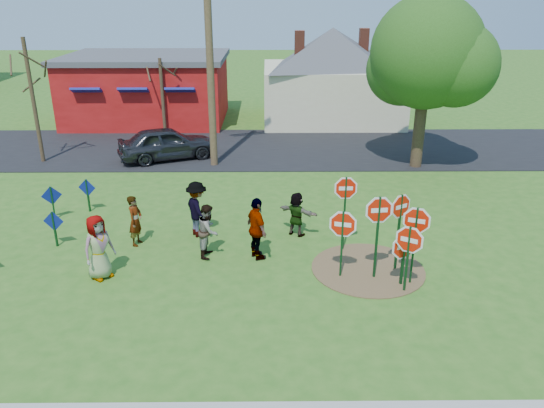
% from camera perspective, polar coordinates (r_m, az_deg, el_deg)
% --- Properties ---
extents(ground, '(120.00, 120.00, 0.00)m').
position_cam_1_polar(ground, '(16.12, -6.38, -5.33)').
color(ground, '#2E621C').
rests_on(ground, ground).
extents(road, '(120.00, 7.50, 0.04)m').
position_cam_1_polar(road, '(26.82, -4.06, 6.01)').
color(road, black).
rests_on(road, ground).
extents(dirt_patch, '(3.20, 3.20, 0.03)m').
position_cam_1_polar(dirt_patch, '(15.41, 10.26, -6.86)').
color(dirt_patch, brown).
rests_on(dirt_patch, ground).
extents(red_building, '(9.40, 7.69, 3.90)m').
position_cam_1_polar(red_building, '(33.47, -13.16, 12.10)').
color(red_building, maroon).
rests_on(red_building, ground).
extents(cream_house, '(9.40, 9.40, 6.50)m').
position_cam_1_polar(cream_house, '(32.78, 6.41, 14.03)').
color(cream_house, beige).
rests_on(cream_house, ground).
extents(stop_sign_a, '(0.98, 0.26, 2.08)m').
position_cam_1_polar(stop_sign_a, '(14.30, 7.60, -2.76)').
color(stop_sign_a, '#103B1A').
rests_on(stop_sign_a, ground).
extents(stop_sign_b, '(0.93, 0.06, 2.47)m').
position_cam_1_polar(stop_sign_b, '(15.70, 7.90, 0.97)').
color(stop_sign_b, '#103B1A').
rests_on(stop_sign_b, ground).
extents(stop_sign_c, '(0.91, 0.39, 2.34)m').
position_cam_1_polar(stop_sign_c, '(14.25, 15.21, -2.54)').
color(stop_sign_c, '#103B1A').
rests_on(stop_sign_c, ground).
extents(stop_sign_d, '(0.80, 0.51, 2.39)m').
position_cam_1_polar(stop_sign_d, '(14.84, 13.63, -0.96)').
color(stop_sign_d, '#103B1A').
rests_on(stop_sign_d, ground).
extents(stop_sign_e, '(0.97, 0.41, 1.68)m').
position_cam_1_polar(stop_sign_e, '(14.34, 14.02, -4.69)').
color(stop_sign_e, '#103B1A').
rests_on(stop_sign_e, ground).
extents(stop_sign_f, '(0.85, 0.54, 1.99)m').
position_cam_1_polar(stop_sign_f, '(13.94, 14.52, -4.18)').
color(stop_sign_f, '#103B1A').
rests_on(stop_sign_f, ground).
extents(stop_sign_g, '(1.01, 0.14, 2.52)m').
position_cam_1_polar(stop_sign_g, '(14.26, 11.37, -1.58)').
color(stop_sign_g, '#103B1A').
rests_on(stop_sign_g, ground).
extents(blue_diamond_b, '(0.65, 0.10, 1.16)m').
position_cam_1_polar(blue_diamond_b, '(17.50, -22.40, -2.11)').
color(blue_diamond_b, '#103B1A').
rests_on(blue_diamond_b, ground).
extents(blue_diamond_c, '(0.63, 0.26, 1.21)m').
position_cam_1_polar(blue_diamond_c, '(19.60, -22.57, 0.49)').
color(blue_diamond_c, '#103B1A').
rests_on(blue_diamond_c, ground).
extents(blue_diamond_d, '(0.64, 0.15, 1.23)m').
position_cam_1_polar(blue_diamond_d, '(19.86, -19.24, 1.27)').
color(blue_diamond_d, '#103B1A').
rests_on(blue_diamond_d, ground).
extents(person_a, '(1.02, 1.06, 1.83)m').
position_cam_1_polar(person_a, '(15.11, -18.17, -4.43)').
color(person_a, '#45498B').
rests_on(person_a, ground).
extents(person_b, '(0.50, 0.66, 1.61)m').
position_cam_1_polar(person_b, '(16.80, -14.49, -1.73)').
color(person_b, '#227F69').
rests_on(person_b, ground).
extents(person_c, '(0.70, 0.86, 1.62)m').
position_cam_1_polar(person_c, '(15.70, -6.86, -2.84)').
color(person_c, brown).
rests_on(person_c, ground).
extents(person_d, '(1.18, 1.36, 1.82)m').
position_cam_1_polar(person_d, '(16.99, -8.06, -0.56)').
color(person_d, '#303135').
rests_on(person_d, ground).
extents(person_e, '(0.90, 1.20, 1.90)m').
position_cam_1_polar(person_e, '(15.35, -1.64, -2.70)').
color(person_e, '#5B3263').
rests_on(person_e, ground).
extents(person_f, '(1.37, 1.08, 1.45)m').
position_cam_1_polar(person_f, '(16.95, 2.65, -1.08)').
color(person_f, '#1B4E2E').
rests_on(person_f, ground).
extents(suv, '(4.78, 3.36, 1.51)m').
position_cam_1_polar(suv, '(25.23, -11.23, 6.44)').
color(suv, '#2F2F34').
rests_on(suv, road).
extents(utility_pole, '(2.38, 1.06, 10.28)m').
position_cam_1_polar(utility_pole, '(23.22, -6.78, 16.99)').
color(utility_pole, '#4C3823').
rests_on(utility_pole, ground).
extents(leafy_tree, '(5.18, 4.72, 7.36)m').
position_cam_1_polar(leafy_tree, '(23.85, 16.58, 14.77)').
color(leafy_tree, '#382819').
rests_on(leafy_tree, ground).
extents(bare_tree_west, '(1.80, 1.80, 5.55)m').
position_cam_1_polar(bare_tree_west, '(26.04, -24.55, 11.71)').
color(bare_tree_west, '#382819').
rests_on(bare_tree_west, ground).
extents(bare_tree_east, '(1.80, 1.80, 4.12)m').
position_cam_1_polar(bare_tree_east, '(29.39, -11.78, 12.30)').
color(bare_tree_east, '#382819').
rests_on(bare_tree_east, ground).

